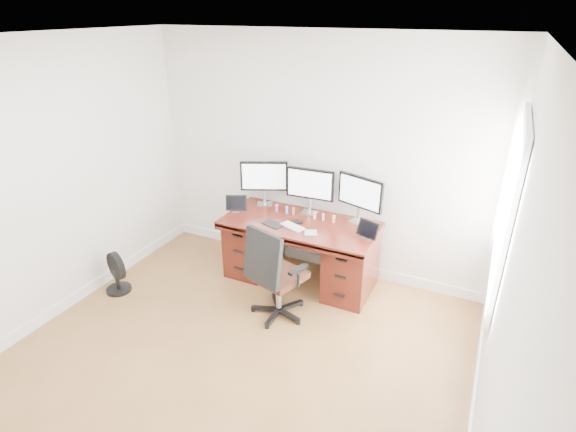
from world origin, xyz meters
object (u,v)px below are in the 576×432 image
at_px(desk, 301,249).
at_px(monitor_center, 310,185).
at_px(floor_fan, 116,273).
at_px(keyboard, 293,226).
at_px(office_chair, 275,288).

xyz_separation_m(desk, monitor_center, (0.00, 0.24, 0.68)).
relative_size(floor_fan, keyboard, 1.74).
bearing_deg(desk, keyboard, -96.43).
xyz_separation_m(monitor_center, keyboard, (-0.02, -0.41, -0.33)).
bearing_deg(office_chair, floor_fan, -151.51).
relative_size(desk, floor_fan, 3.61).
xyz_separation_m(floor_fan, keyboard, (1.72, 0.92, 0.53)).
distance_m(office_chair, keyboard, 0.70).
distance_m(office_chair, monitor_center, 1.23).
height_order(office_chair, keyboard, office_chair).
distance_m(desk, floor_fan, 2.06).
height_order(desk, monitor_center, monitor_center).
height_order(office_chair, floor_fan, office_chair).
relative_size(desk, monitor_center, 3.08).
xyz_separation_m(floor_fan, monitor_center, (1.74, 1.33, 0.86)).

